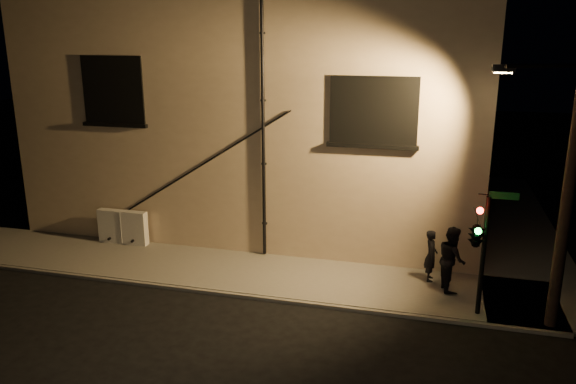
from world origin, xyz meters
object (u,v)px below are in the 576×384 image
(utility_cabinet, at_px, (123,227))
(pedestrian_b, at_px, (452,259))
(pedestrian_a, at_px, (431,255))
(traffic_signal, at_px, (477,234))
(streetlamp_pole, at_px, (564,186))

(utility_cabinet, height_order, pedestrian_b, pedestrian_b)
(pedestrian_a, height_order, traffic_signal, traffic_signal)
(utility_cabinet, xyz_separation_m, pedestrian_b, (10.98, -0.96, 0.35))
(streetlamp_pole, bearing_deg, traffic_signal, -179.83)
(streetlamp_pole, bearing_deg, utility_cabinet, 169.89)
(utility_cabinet, distance_m, pedestrian_a, 10.42)
(streetlamp_pole, bearing_deg, pedestrian_a, 146.29)
(pedestrian_a, distance_m, traffic_signal, 2.64)
(pedestrian_b, height_order, streetlamp_pole, streetlamp_pole)
(pedestrian_b, xyz_separation_m, traffic_signal, (0.49, -1.42, 1.29))
(pedestrian_b, bearing_deg, streetlamp_pole, -135.29)
(pedestrian_a, distance_m, streetlamp_pole, 4.46)
(pedestrian_b, xyz_separation_m, streetlamp_pole, (2.32, -1.41, 2.64))
(pedestrian_a, distance_m, pedestrian_b, 0.78)
(pedestrian_b, relative_size, streetlamp_pole, 0.27)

